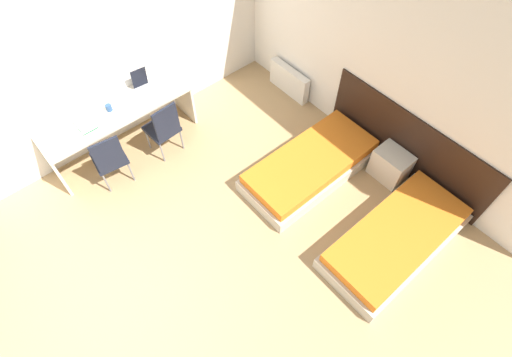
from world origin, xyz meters
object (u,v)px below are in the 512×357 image
(nightstand, at_px, (391,165))
(laptop, at_px, (144,87))
(chair_near_laptop, at_px, (164,127))
(bed_near_window, at_px, (310,166))
(chair_near_notebook, at_px, (109,158))
(bed_near_door, at_px, (396,238))

(nightstand, bearing_deg, laptop, -145.52)
(chair_near_laptop, bearing_deg, nightstand, 37.72)
(bed_near_window, height_order, nightstand, nightstand)
(chair_near_laptop, bearing_deg, chair_near_notebook, -93.60)
(bed_near_window, xyz_separation_m, laptop, (-2.12, -1.17, 0.64))
(nightstand, xyz_separation_m, laptop, (-2.85, -1.95, 0.57))
(bed_near_door, distance_m, laptop, 3.81)
(chair_near_notebook, xyz_separation_m, laptop, (-0.52, 0.90, 0.30))
(chair_near_laptop, height_order, chair_near_notebook, same)
(chair_near_laptop, bearing_deg, bed_near_door, 18.81)
(chair_near_laptop, distance_m, chair_near_notebook, 0.82)
(nightstand, relative_size, chair_near_notebook, 0.51)
(nightstand, bearing_deg, bed_near_window, -132.68)
(bed_near_door, height_order, nightstand, nightstand)
(laptop, bearing_deg, chair_near_laptop, -3.75)
(bed_near_window, distance_m, laptop, 2.50)
(chair_near_notebook, bearing_deg, nightstand, 58.79)
(bed_near_door, bearing_deg, bed_near_window, 180.00)
(bed_near_window, relative_size, laptop, 5.70)
(bed_near_window, height_order, laptop, laptop)
(bed_near_door, bearing_deg, chair_near_laptop, -157.62)
(bed_near_door, relative_size, nightstand, 4.11)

